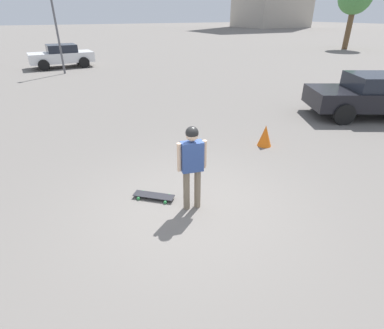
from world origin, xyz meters
name	(u,v)px	position (x,y,z in m)	size (l,w,h in m)	color
ground_plane	(192,207)	(0.00, 0.00, 0.00)	(220.00, 220.00, 0.00)	slate
person	(192,160)	(0.00, 0.00, 1.01)	(0.27, 0.53, 1.64)	#7A6B56
skateboard	(154,196)	(0.62, 0.55, 0.06)	(0.70, 0.77, 0.08)	#232328
car_parked_near	(374,95)	(2.23, -8.29, 0.77)	(3.64, 4.70, 1.47)	black
car_parked_far	(61,55)	(18.86, 0.41, 0.77)	(2.22, 4.13, 1.47)	silver
traffic_cone	(265,136)	(1.76, -3.16, 0.30)	(0.39, 0.39, 0.60)	orange
lamp_post	(55,21)	(16.26, 0.60, 2.95)	(0.28, 0.28, 4.95)	#59595E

